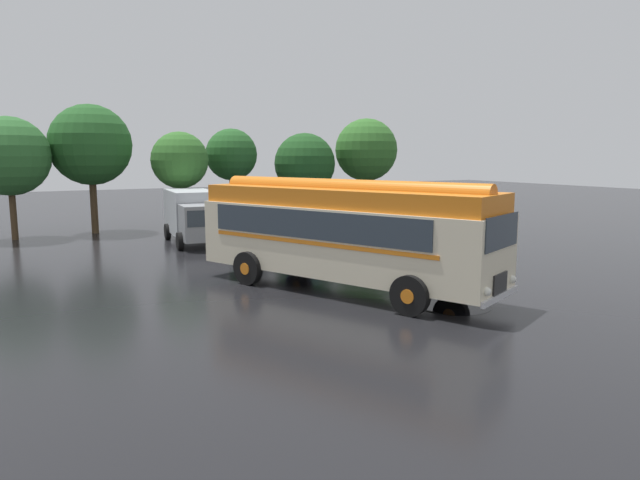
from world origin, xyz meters
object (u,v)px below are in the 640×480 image
vintage_bus (343,231)px  car_near_left (244,224)px  car_mid_left (301,220)px  box_van (193,214)px

vintage_bus → car_near_left: bearing=84.3°
car_mid_left → car_near_left: bearing=178.4°
vintage_bus → car_near_left: 11.56m
car_near_left → box_van: (-2.39, 0.65, 0.52)m
car_mid_left → box_van: (-5.53, 0.74, 0.52)m
car_near_left → box_van: box_van is taller
vintage_bus → box_van: (-1.25, 12.10, -0.53)m
car_near_left → vintage_bus: bearing=-95.7°
car_near_left → box_van: size_ratio=0.73×
car_near_left → car_mid_left: same height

